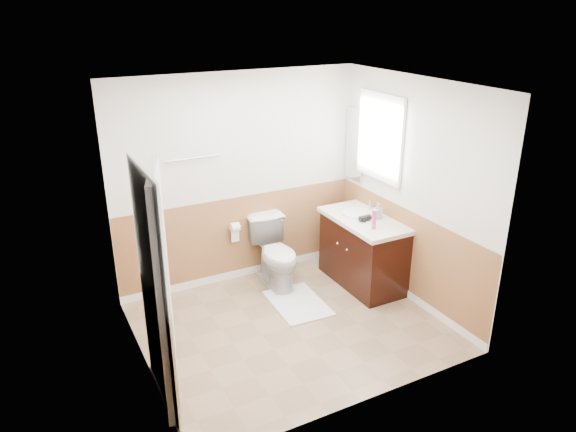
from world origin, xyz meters
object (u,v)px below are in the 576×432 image
vanity_cabinet (363,253)px  lotion_bottle (374,220)px  bath_mat (298,303)px  soap_dispenser (377,211)px  toilet (276,253)px

vanity_cabinet → lotion_bottle: 0.65m
bath_mat → vanity_cabinet: size_ratio=0.73×
vanity_cabinet → soap_dispenser: bearing=-31.1°
toilet → bath_mat: 0.67m
vanity_cabinet → toilet: bearing=153.5°
toilet → vanity_cabinet: size_ratio=0.73×
bath_mat → vanity_cabinet: vanity_cabinet is taller
vanity_cabinet → lotion_bottle: lotion_bottle is taller
vanity_cabinet → soap_dispenser: 0.56m
toilet → soap_dispenser: (1.05, -0.53, 0.54)m
bath_mat → vanity_cabinet: bearing=4.9°
bath_mat → soap_dispenser: size_ratio=4.29×
soap_dispenser → toilet: bearing=153.0°
soap_dispenser → lotion_bottle: bearing=-133.4°
vanity_cabinet → lotion_bottle: (-0.10, -0.31, 0.56)m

